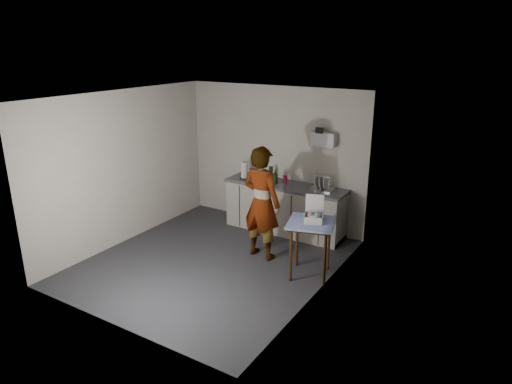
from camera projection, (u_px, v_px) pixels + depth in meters
The scene contains 15 objects.
ground at pixel (212, 262), 7.26m from camera, with size 4.00×4.00×0.00m, color #2B2C31.
wall_back at pixel (274, 157), 8.46m from camera, with size 3.60×0.02×2.60m, color #B6AC9E.
wall_right at pixel (320, 205), 5.97m from camera, with size 0.02×4.00×2.60m, color #B6AC9E.
wall_left at pixel (125, 168), 7.73m from camera, with size 0.02×4.00×2.60m, color #B6AC9E.
ceiling at pixel (207, 97), 6.44m from camera, with size 3.60×4.00×0.01m, color silver.
kitchen_counter at pixel (285, 209), 8.31m from camera, with size 2.24×0.62×0.91m.
wall_shelf at pixel (324, 139), 7.77m from camera, with size 0.42×0.18×0.37m.
side_table at pixel (311, 229), 6.62m from camera, with size 0.82×0.82×0.86m.
standing_man at pixel (262, 203), 7.18m from camera, with size 0.67×0.44×1.83m, color #B2A593.
soap_bottle at pixel (275, 177), 8.12m from camera, with size 0.10×0.10×0.26m, color black.
soda_can at pixel (285, 179), 8.19m from camera, with size 0.07×0.07×0.14m, color red.
dark_bottle at pixel (271, 173), 8.36m from camera, with size 0.07×0.07×0.26m, color black.
paper_towel at pixel (244, 171), 8.44m from camera, with size 0.18×0.18×0.32m.
dish_rack at pixel (322, 186), 7.85m from camera, with size 0.39×0.30×0.28m.
bakery_box at pixel (314, 216), 6.58m from camera, with size 0.34×0.35×0.37m.
Camera 1 is at (3.99, -5.23, 3.33)m, focal length 32.00 mm.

